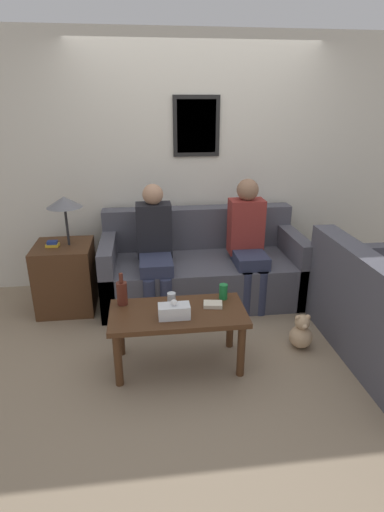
{
  "coord_description": "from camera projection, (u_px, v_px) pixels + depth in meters",
  "views": [
    {
      "loc": [
        -0.58,
        -3.25,
        1.95
      ],
      "look_at": [
        -0.18,
        -0.07,
        0.69
      ],
      "focal_mm": 28.0,
      "sensor_mm": 36.0,
      "label": 1
    }
  ],
  "objects": [
    {
      "name": "tissue_box",
      "position": [
        174.0,
        311.0,
        2.89
      ],
      "size": [
        0.23,
        0.12,
        0.14
      ],
      "color": "silver",
      "rests_on": "coffee_table"
    },
    {
      "name": "wine_bottle",
      "position": [
        122.0,
        293.0,
        3.06
      ],
      "size": [
        0.08,
        0.08,
        0.26
      ],
      "color": "#562319",
      "rests_on": "coffee_table"
    },
    {
      "name": "side_table_with_lamp",
      "position": [
        66.0,
        273.0,
        3.9
      ],
      "size": [
        0.54,
        0.54,
        1.13
      ],
      "color": "#4C2D19",
      "rests_on": "ground_plane"
    },
    {
      "name": "ground_plane",
      "position": [
        210.0,
        321.0,
        3.78
      ],
      "size": [
        16.0,
        16.0,
        0.0
      ],
      "primitive_type": "plane",
      "color": "gray"
    },
    {
      "name": "person_right",
      "position": [
        248.0,
        238.0,
        3.94
      ],
      "size": [
        0.34,
        0.58,
        1.25
      ],
      "color": "#2D334C",
      "rests_on": "ground_plane"
    },
    {
      "name": "soda_can",
      "position": [
        223.0,
        292.0,
        3.16
      ],
      "size": [
        0.07,
        0.07,
        0.12
      ],
      "color": "#197A38",
      "rests_on": "coffee_table"
    },
    {
      "name": "book_stack",
      "position": [
        213.0,
        304.0,
        3.06
      ],
      "size": [
        0.16,
        0.12,
        0.03
      ],
      "color": "beige",
      "rests_on": "coffee_table"
    },
    {
      "name": "couch_main",
      "position": [
        202.0,
        268.0,
        4.17
      ],
      "size": [
        2.02,
        0.92,
        0.89
      ],
      "color": "#4C4C56",
      "rests_on": "ground_plane"
    },
    {
      "name": "teddy_bear",
      "position": [
        301.0,
        333.0,
        3.34
      ],
      "size": [
        0.19,
        0.19,
        0.3
      ],
      "color": "tan",
      "rests_on": "ground_plane"
    },
    {
      "name": "coffee_table",
      "position": [
        178.0,
        320.0,
        3.02
      ],
      "size": [
        1.02,
        0.5,
        0.47
      ],
      "color": "#4C2D19",
      "rests_on": "ground_plane"
    },
    {
      "name": "drinking_glass",
      "position": [
        171.0,
        299.0,
        3.08
      ],
      "size": [
        0.07,
        0.07,
        0.09
      ],
      "color": "silver",
      "rests_on": "coffee_table"
    },
    {
      "name": "person_left",
      "position": [
        155.0,
        245.0,
        3.84
      ],
      "size": [
        0.34,
        0.65,
        1.21
      ],
      "color": "#2D334C",
      "rests_on": "ground_plane"
    },
    {
      "name": "wall_back",
      "position": [
        196.0,
        165.0,
        4.26
      ],
      "size": [
        9.0,
        0.08,
        2.6
      ],
      "color": "silver",
      "rests_on": "ground_plane"
    }
  ]
}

